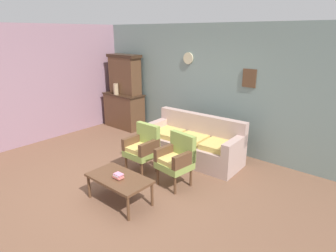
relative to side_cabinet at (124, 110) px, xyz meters
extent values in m
plane|color=brown|center=(2.50, -2.25, -0.47)|extent=(7.68, 7.68, 0.00)
cube|color=gray|center=(2.50, 0.38, 0.88)|extent=(6.40, 0.06, 2.70)
cube|color=brown|center=(3.40, 0.33, 1.18)|extent=(0.28, 0.02, 0.36)
cylinder|color=beige|center=(1.90, 0.33, 1.48)|extent=(0.26, 0.03, 0.26)
cube|color=gray|center=(-0.73, -2.25, 0.88)|extent=(0.06, 5.20, 2.70)
cube|color=brown|center=(0.00, 0.00, -0.02)|extent=(1.10, 0.52, 0.90)
cube|color=#342115|center=(0.00, 0.00, 0.45)|extent=(1.16, 0.55, 0.03)
cube|color=brown|center=(0.00, 0.08, 0.94)|extent=(0.90, 0.36, 0.95)
cube|color=#342115|center=(0.00, 0.08, 1.45)|extent=(0.99, 0.38, 0.08)
cylinder|color=tan|center=(-0.09, -0.17, 0.61)|extent=(0.13, 0.13, 0.29)
cube|color=tan|center=(2.70, -0.55, -0.26)|extent=(2.04, 0.90, 0.42)
cube|color=tan|center=(2.69, -0.23, 0.19)|extent=(2.01, 0.26, 0.48)
cube|color=tan|center=(3.62, -0.50, 0.07)|extent=(0.20, 0.81, 0.24)
cube|color=tan|center=(1.78, -0.59, 0.07)|extent=(0.20, 0.81, 0.24)
cube|color=tan|center=(3.29, -0.56, 0.00)|extent=(0.56, 0.59, 0.10)
cube|color=tan|center=(2.70, -0.59, 0.00)|extent=(0.56, 0.59, 0.10)
cube|color=tan|center=(2.12, -0.62, 0.00)|extent=(0.56, 0.59, 0.10)
cube|color=#849947|center=(2.30, -1.61, -0.09)|extent=(0.52, 0.48, 0.12)
cube|color=tan|center=(2.30, -1.63, 0.00)|extent=(0.44, 0.41, 0.10)
cube|color=#849947|center=(2.30, -1.41, 0.20)|extent=(0.52, 0.10, 0.46)
cube|color=brown|center=(2.52, -1.61, 0.08)|extent=(0.08, 0.48, 0.22)
cube|color=brown|center=(2.08, -1.61, 0.08)|extent=(0.08, 0.48, 0.22)
cylinder|color=brown|center=(2.51, -1.80, -0.31)|extent=(0.04, 0.04, 0.32)
cylinder|color=brown|center=(2.09, -1.80, -0.31)|extent=(0.04, 0.04, 0.32)
cylinder|color=brown|center=(2.51, -1.42, -0.31)|extent=(0.04, 0.04, 0.32)
cylinder|color=brown|center=(2.09, -1.42, -0.31)|extent=(0.04, 0.04, 0.32)
cube|color=#849947|center=(3.09, -1.60, -0.09)|extent=(0.57, 0.53, 0.12)
cube|color=tan|center=(3.09, -1.62, 0.00)|extent=(0.48, 0.45, 0.10)
cube|color=#849947|center=(3.11, -1.40, 0.20)|extent=(0.53, 0.16, 0.46)
cube|color=brown|center=(3.31, -1.62, 0.08)|extent=(0.13, 0.49, 0.22)
cube|color=brown|center=(2.87, -1.57, 0.08)|extent=(0.13, 0.49, 0.22)
cylinder|color=brown|center=(3.28, -1.81, -0.31)|extent=(0.04, 0.04, 0.32)
cylinder|color=brown|center=(2.86, -1.76, -0.31)|extent=(0.04, 0.04, 0.32)
cylinder|color=brown|center=(3.32, -1.43, -0.31)|extent=(0.04, 0.04, 0.32)
cylinder|color=brown|center=(2.90, -1.38, -0.31)|extent=(0.04, 0.04, 0.32)
cube|color=brown|center=(2.77, -2.53, -0.07)|extent=(1.00, 0.56, 0.04)
cylinder|color=brown|center=(2.31, -2.29, -0.28)|extent=(0.04, 0.04, 0.38)
cylinder|color=brown|center=(3.23, -2.29, -0.28)|extent=(0.04, 0.04, 0.38)
cylinder|color=brown|center=(2.31, -2.77, -0.28)|extent=(0.04, 0.04, 0.38)
cylinder|color=brown|center=(3.23, -2.77, -0.28)|extent=(0.04, 0.04, 0.38)
cube|color=#D87A53|center=(2.78, -2.54, -0.04)|extent=(0.13, 0.09, 0.02)
cube|color=#EF756B|center=(2.79, -2.56, -0.02)|extent=(0.15, 0.11, 0.03)
cube|color=#A09DA2|center=(2.79, -2.56, 0.01)|extent=(0.11, 0.11, 0.02)
cube|color=pink|center=(2.79, -2.55, 0.02)|extent=(0.13, 0.10, 0.02)
camera|label=1|loc=(5.88, -5.02, 2.06)|focal=30.83mm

